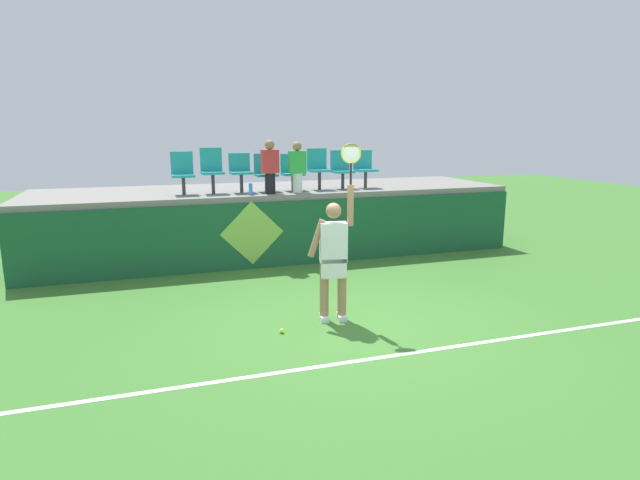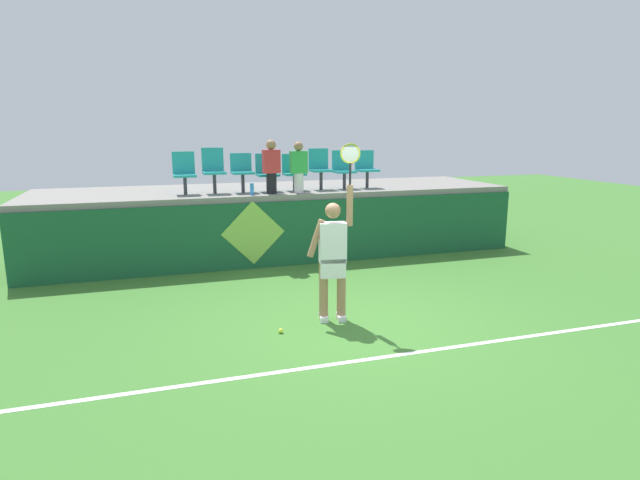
% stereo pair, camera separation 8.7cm
% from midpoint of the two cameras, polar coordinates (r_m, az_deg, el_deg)
% --- Properties ---
extents(ground_plane, '(40.00, 40.00, 0.00)m').
position_cam_midpoint_polar(ground_plane, '(7.64, 4.18, -9.14)').
color(ground_plane, '#3D752D').
extents(court_back_wall, '(10.31, 0.20, 1.32)m').
position_cam_midpoint_polar(court_back_wall, '(10.75, -2.98, 0.78)').
color(court_back_wall, '#195633').
rests_on(court_back_wall, ground_plane).
extents(spectator_platform, '(10.31, 2.74, 0.12)m').
position_cam_midpoint_polar(spectator_platform, '(11.91, -4.67, 5.37)').
color(spectator_platform, gray).
rests_on(spectator_platform, court_back_wall).
extents(court_baseline_stripe, '(9.28, 0.08, 0.01)m').
position_cam_midpoint_polar(court_baseline_stripe, '(6.69, 7.86, -12.35)').
color(court_baseline_stripe, white).
rests_on(court_baseline_stripe, ground_plane).
extents(tennis_player, '(0.74, 0.33, 2.55)m').
position_cam_midpoint_polar(tennis_player, '(7.52, 1.75, -1.65)').
color(tennis_player, white).
rests_on(tennis_player, ground_plane).
extents(tennis_ball, '(0.07, 0.07, 0.07)m').
position_cam_midpoint_polar(tennis_ball, '(7.34, -3.92, -9.77)').
color(tennis_ball, '#D1E533').
rests_on(tennis_ball, ground_plane).
extents(water_bottle, '(0.07, 0.07, 0.24)m').
position_cam_midpoint_polar(water_bottle, '(10.61, -7.14, 5.47)').
color(water_bottle, '#338CE5').
rests_on(water_bottle, spectator_platform).
extents(stadium_chair_0, '(0.44, 0.42, 0.85)m').
position_cam_midpoint_polar(stadium_chair_0, '(10.97, -14.25, 7.23)').
color(stadium_chair_0, '#38383D').
rests_on(stadium_chair_0, spectator_platform).
extents(stadium_chair_1, '(0.44, 0.42, 0.92)m').
position_cam_midpoint_polar(stadium_chair_1, '(11.02, -11.21, 7.63)').
color(stadium_chair_1, '#38383D').
rests_on(stadium_chair_1, spectator_platform).
extents(stadium_chair_2, '(0.44, 0.42, 0.80)m').
position_cam_midpoint_polar(stadium_chair_2, '(11.09, -8.21, 7.51)').
color(stadium_chair_2, '#38383D').
rests_on(stadium_chair_2, spectator_platform).
extents(stadium_chair_3, '(0.44, 0.42, 0.79)m').
position_cam_midpoint_polar(stadium_chair_3, '(11.20, -5.54, 7.44)').
color(stadium_chair_3, '#38383D').
rests_on(stadium_chair_3, spectator_platform).
extents(stadium_chair_4, '(0.44, 0.42, 0.77)m').
position_cam_midpoint_polar(stadium_chair_4, '(11.34, -2.67, 7.51)').
color(stadium_chair_4, '#38383D').
rests_on(stadium_chair_4, spectator_platform).
extents(stadium_chair_5, '(0.44, 0.42, 0.88)m').
position_cam_midpoint_polar(stadium_chair_5, '(11.51, 0.21, 7.94)').
color(stadium_chair_5, '#38383D').
rests_on(stadium_chair_5, spectator_platform).
extents(stadium_chair_6, '(0.44, 0.42, 0.83)m').
position_cam_midpoint_polar(stadium_chair_6, '(11.69, 2.74, 7.81)').
color(stadium_chair_6, '#38383D').
rests_on(stadium_chair_6, spectator_platform).
extents(stadium_chair_7, '(0.44, 0.42, 0.82)m').
position_cam_midpoint_polar(stadium_chair_7, '(11.89, 5.22, 7.88)').
color(stadium_chair_7, '#38383D').
rests_on(stadium_chair_7, spectator_platform).
extents(spectator_0, '(0.34, 0.20, 1.04)m').
position_cam_midpoint_polar(spectator_0, '(10.94, -2.10, 7.97)').
color(spectator_0, white).
rests_on(spectator_0, spectator_platform).
extents(spectator_1, '(0.34, 0.20, 1.08)m').
position_cam_midpoint_polar(spectator_1, '(10.77, -5.05, 8.01)').
color(spectator_1, black).
rests_on(spectator_1, spectator_platform).
extents(wall_signage_mount, '(1.27, 0.01, 1.36)m').
position_cam_midpoint_polar(wall_signage_mount, '(10.63, -6.90, -3.07)').
color(wall_signage_mount, '#195633').
rests_on(wall_signage_mount, ground_plane).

